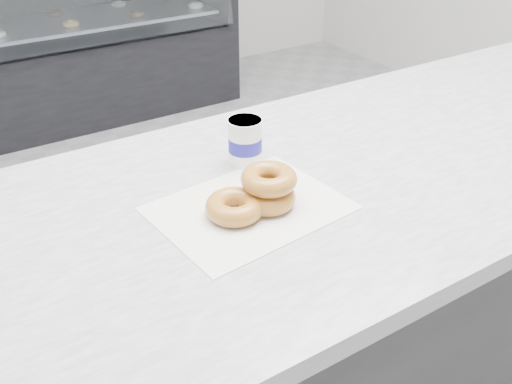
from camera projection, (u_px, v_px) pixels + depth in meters
ground at (205, 320)px, 2.07m from camera, size 5.00×5.00×0.00m
counter at (310, 332)px, 1.41m from camera, size 3.06×0.76×0.90m
display_case at (31, 41)px, 3.35m from camera, size 2.40×0.74×1.25m
wax_paper at (249, 208)px, 1.06m from camera, size 0.36×0.29×0.00m
donut_single at (235, 207)px, 1.03m from camera, size 0.14×0.14×0.04m
donut_stack at (268, 188)px, 1.05m from camera, size 0.13×0.13×0.07m
coffee_cup at (245, 141)px, 1.19m from camera, size 0.09×0.09×0.10m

